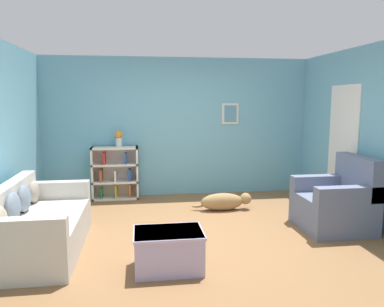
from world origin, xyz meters
TOP-DOWN VIEW (x-y plane):
  - ground_plane at (0.00, 0.00)m, footprint 14.00×14.00m
  - wall_back at (0.00, 2.25)m, footprint 5.60×0.13m
  - wall_right at (2.55, 0.02)m, footprint 0.16×5.00m
  - couch at (-1.98, -0.33)m, footprint 0.91×1.84m
  - bookshelf at (-1.19, 2.05)m, footprint 0.84×0.31m
  - recliner_chair at (1.99, -0.08)m, footprint 0.90×0.93m
  - coffee_table at (-0.46, -1.04)m, footprint 0.74×0.53m
  - dog at (0.63, 1.03)m, footprint 1.00×0.26m
  - vase at (-1.11, 2.02)m, footprint 0.15×0.15m

SIDE VIEW (x-z plane):
  - ground_plane at x=0.00m, z-range 0.00..0.00m
  - dog at x=0.63m, z-range 0.00..0.29m
  - coffee_table at x=-0.46m, z-range 0.01..0.44m
  - couch at x=-1.98m, z-range -0.10..0.73m
  - recliner_chair at x=1.99m, z-range -0.15..0.89m
  - bookshelf at x=-1.19m, z-range -0.01..0.96m
  - vase at x=-1.11m, z-range 0.98..1.28m
  - wall_right at x=2.55m, z-range -0.01..2.59m
  - wall_back at x=0.00m, z-range 0.00..2.60m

